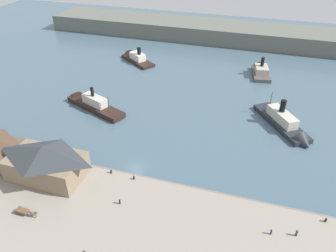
% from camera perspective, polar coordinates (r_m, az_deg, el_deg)
% --- Properties ---
extents(ground_plane, '(320.00, 320.00, 0.00)m').
position_cam_1_polar(ground_plane, '(86.89, -5.59, -7.32)').
color(ground_plane, '#476070').
extents(quay_promenade, '(110.00, 36.00, 1.20)m').
position_cam_1_polar(quay_promenade, '(72.95, -12.45, -17.61)').
color(quay_promenade, gray).
rests_on(quay_promenade, ground).
extents(seawall_edge, '(110.00, 0.80, 1.00)m').
position_cam_1_polar(seawall_edge, '(84.11, -6.54, -8.57)').
color(seawall_edge, slate).
rests_on(seawall_edge, ground).
extents(ferry_shed_central_terminal, '(18.50, 11.05, 8.97)m').
position_cam_1_polar(ferry_shed_central_terminal, '(84.89, -20.68, -5.83)').
color(ferry_shed_central_terminal, '#847056').
rests_on(ferry_shed_central_terminal, quay_promenade).
extents(horse_cart, '(5.68, 1.45, 1.87)m').
position_cam_1_polar(horse_cart, '(79.08, -23.55, -13.57)').
color(horse_cart, brown).
rests_on(horse_cart, quay_promenade).
extents(pedestrian_by_tram, '(0.39, 0.39, 1.56)m').
position_cam_1_polar(pedestrian_by_tram, '(72.82, 17.61, -17.21)').
color(pedestrian_by_tram, '#33384C').
rests_on(pedestrian_by_tram, quay_promenade).
extents(pedestrian_standing_center, '(0.43, 0.43, 1.73)m').
position_cam_1_polar(pedestrian_standing_center, '(74.17, 21.59, -17.00)').
color(pedestrian_standing_center, '#33384C').
rests_on(pedestrian_standing_center, quay_promenade).
extents(pedestrian_near_west_shed, '(0.39, 0.39, 1.56)m').
position_cam_1_polar(pedestrian_near_west_shed, '(76.00, -8.45, -12.90)').
color(pedestrian_near_west_shed, '#232328').
rests_on(pedestrian_near_west_shed, quay_promenade).
extents(mooring_post_west, '(0.44, 0.44, 0.90)m').
position_cam_1_polar(mooring_post_west, '(84.11, -9.93, -7.87)').
color(mooring_post_west, black).
rests_on(mooring_post_west, quay_promenade).
extents(mooring_post_east, '(0.44, 0.44, 0.90)m').
position_cam_1_polar(mooring_post_east, '(79.38, 25.87, -14.60)').
color(mooring_post_east, black).
rests_on(mooring_post_east, quay_promenade).
extents(mooring_post_center_east, '(0.44, 0.44, 0.90)m').
position_cam_1_polar(mooring_post_center_east, '(81.62, -5.98, -8.99)').
color(mooring_post_center_east, black).
rests_on(mooring_post_center_east, quay_promenade).
extents(ferry_moored_west, '(19.41, 24.32, 10.37)m').
position_cam_1_polar(ferry_moored_west, '(106.57, 20.10, 0.06)').
color(ferry_moored_west, '#23282D').
rests_on(ferry_moored_west, ground).
extents(ferry_approaching_east, '(26.01, 14.32, 9.51)m').
position_cam_1_polar(ferry_approaching_east, '(115.65, -13.49, 3.98)').
color(ferry_approaching_east, black).
rests_on(ferry_approaching_east, ground).
extents(ferry_mid_harbor, '(19.96, 16.64, 9.28)m').
position_cam_1_polar(ferry_mid_harbor, '(151.96, -5.89, 11.84)').
color(ferry_mid_harbor, black).
rests_on(ferry_mid_harbor, ground).
extents(ferry_departing_north, '(9.07, 16.76, 9.88)m').
position_cam_1_polar(ferry_departing_north, '(142.63, 15.87, 9.33)').
color(ferry_departing_north, '#514C47').
rests_on(ferry_departing_north, ground).
extents(far_headland, '(180.00, 24.00, 8.00)m').
position_cam_1_polar(far_headland, '(180.13, 8.16, 16.05)').
color(far_headland, '#60665B').
rests_on(far_headland, ground).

